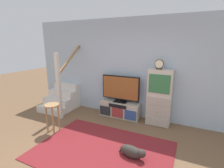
{
  "coord_description": "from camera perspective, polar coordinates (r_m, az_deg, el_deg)",
  "views": [
    {
      "loc": [
        1.39,
        -1.91,
        2.04
      ],
      "look_at": [
        -0.37,
        1.81,
        1.03
      ],
      "focal_mm": 26.88,
      "sensor_mm": 36.0,
      "label": 1
    }
  ],
  "objects": [
    {
      "name": "area_rug",
      "position": [
        3.52,
        -3.26,
        -21.6
      ],
      "size": [
        2.6,
        1.8,
        0.01
      ],
      "primitive_type": "cube",
      "color": "maroon",
      "rests_on": "ground_plane"
    },
    {
      "name": "back_wall",
      "position": [
        4.64,
        7.57,
        5.08
      ],
      "size": [
        6.4,
        0.12,
        2.7
      ],
      "primitive_type": "cube",
      "color": "#A8BCD1",
      "rests_on": "ground_plane"
    },
    {
      "name": "dog",
      "position": [
        3.31,
        6.93,
        -21.91
      ],
      "size": [
        0.54,
        0.27,
        0.23
      ],
      "color": "#332D28",
      "rests_on": "ground_plane"
    },
    {
      "name": "bar_stool_near",
      "position": [
        4.15,
        -19.66,
        -8.76
      ],
      "size": [
        0.34,
        0.34,
        0.68
      ],
      "color": "#A37A4C",
      "rests_on": "ground_plane"
    },
    {
      "name": "television",
      "position": [
        4.62,
        2.89,
        -1.5
      ],
      "size": [
        1.07,
        0.22,
        0.74
      ],
      "color": "black",
      "rests_on": "media_console"
    },
    {
      "name": "media_console",
      "position": [
        4.8,
        2.69,
        -8.62
      ],
      "size": [
        1.13,
        0.38,
        0.43
      ],
      "color": "#BCB29E",
      "rests_on": "ground_plane"
    },
    {
      "name": "staircase",
      "position": [
        5.73,
        -15.44,
        -3.69
      ],
      "size": [
        1.0,
        1.36,
        2.2
      ],
      "color": "silver",
      "rests_on": "ground_plane"
    },
    {
      "name": "desk_clock",
      "position": [
        4.18,
        15.77,
        6.43
      ],
      "size": [
        0.22,
        0.08,
        0.24
      ],
      "color": "#4C3823",
      "rests_on": "side_cabinet"
    },
    {
      "name": "side_cabinet",
      "position": [
        4.37,
        15.82,
        -4.52
      ],
      "size": [
        0.58,
        0.38,
        1.42
      ],
      "color": "beige",
      "rests_on": "ground_plane"
    }
  ]
}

